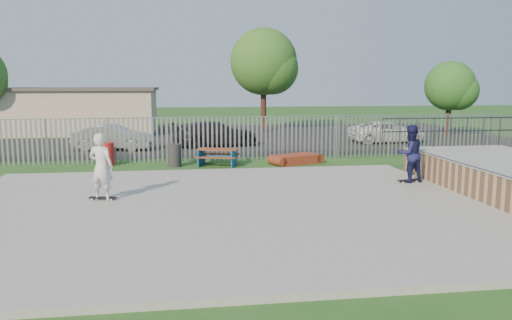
{
  "coord_description": "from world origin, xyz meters",
  "views": [
    {
      "loc": [
        -0.8,
        -13.48,
        3.53
      ],
      "look_at": [
        1.39,
        2.0,
        1.1
      ],
      "focal_mm": 35.0,
      "sensor_mm": 36.0,
      "label": 1
    }
  ],
  "objects": [
    {
      "name": "car_dark",
      "position": [
        0.85,
        14.26,
        0.71
      ],
      "size": [
        5.09,
        2.95,
        1.39
      ],
      "primitive_type": "imported",
      "rotation": [
        0.0,
        0.0,
        1.79
      ],
      "color": "black",
      "rests_on": "parking_lot"
    },
    {
      "name": "picnic_table",
      "position": [
        0.54,
        7.8,
        0.37
      ],
      "size": [
        2.01,
        1.8,
        0.72
      ],
      "rotation": [
        0.0,
        0.0,
        -0.25
      ],
      "color": "brown",
      "rests_on": "ground"
    },
    {
      "name": "building",
      "position": [
        -8.0,
        23.0,
        1.61
      ],
      "size": [
        10.4,
        6.4,
        3.2
      ],
      "color": "beige",
      "rests_on": "ground"
    },
    {
      "name": "car_white",
      "position": [
        11.02,
        14.54,
        0.65
      ],
      "size": [
        4.63,
        2.36,
        1.25
      ],
      "primitive_type": "imported",
      "rotation": [
        0.0,
        0.0,
        1.63
      ],
      "color": "white",
      "rests_on": "parking_lot"
    },
    {
      "name": "tree_right",
      "position": [
        16.22,
        17.05,
        3.31
      ],
      "size": [
        3.19,
        3.19,
        4.93
      ],
      "color": "#3F2519",
      "rests_on": "ground"
    },
    {
      "name": "fence",
      "position": [
        1.0,
        4.59,
        1.0
      ],
      "size": [
        26.04,
        16.02,
        2.0
      ],
      "color": "gray",
      "rests_on": "ground"
    },
    {
      "name": "trash_bin_grey",
      "position": [
        -1.29,
        7.72,
        0.48
      ],
      "size": [
        0.58,
        0.58,
        0.96
      ],
      "primitive_type": "cylinder",
      "color": "#2A2A2C",
      "rests_on": "ground"
    },
    {
      "name": "trash_bin_red",
      "position": [
        -4.17,
        8.36,
        0.5
      ],
      "size": [
        0.6,
        0.6,
        0.99
      ],
      "primitive_type": "cylinder",
      "color": "#AB1A1A",
      "rests_on": "ground"
    },
    {
      "name": "parking_lot",
      "position": [
        0.0,
        19.0,
        0.01
      ],
      "size": [
        40.0,
        18.0,
        0.02
      ],
      "primitive_type": "cube",
      "color": "black",
      "rests_on": "ground"
    },
    {
      "name": "concrete_slab",
      "position": [
        0.0,
        0.0,
        0.07
      ],
      "size": [
        15.0,
        12.0,
        0.15
      ],
      "primitive_type": "cube",
      "color": "gray",
      "rests_on": "ground"
    },
    {
      "name": "ground",
      "position": [
        0.0,
        0.0,
        0.0
      ],
      "size": [
        120.0,
        120.0,
        0.0
      ],
      "primitive_type": "plane",
      "color": "#22511C",
      "rests_on": "ground"
    },
    {
      "name": "skater_navy",
      "position": [
        6.76,
        2.44,
        1.13
      ],
      "size": [
        1.08,
        0.92,
        1.96
      ],
      "primitive_type": "imported",
      "rotation": [
        0.0,
        0.0,
        3.34
      ],
      "color": "#141741",
      "rests_on": "concrete_slab"
    },
    {
      "name": "car_silver",
      "position": [
        -4.6,
        13.37,
        0.69
      ],
      "size": [
        4.27,
        2.08,
        1.35
      ],
      "primitive_type": "imported",
      "rotation": [
        0.0,
        0.0,
        1.41
      ],
      "color": "#BABABF",
      "rests_on": "parking_lot"
    },
    {
      "name": "skateboard_b",
      "position": [
        -3.24,
        1.2,
        0.19
      ],
      "size": [
        0.82,
        0.35,
        0.08
      ],
      "rotation": [
        0.0,
        0.0,
        -0.19
      ],
      "color": "black",
      "rests_on": "concrete_slab"
    },
    {
      "name": "skater_white",
      "position": [
        -3.24,
        1.2,
        1.13
      ],
      "size": [
        0.84,
        0.69,
        1.96
      ],
      "primitive_type": "imported",
      "rotation": [
        0.0,
        0.0,
        2.78
      ],
      "color": "silver",
      "rests_on": "concrete_slab"
    },
    {
      "name": "quarter_pipe",
      "position": [
        9.5,
        1.04,
        0.56
      ],
      "size": [
        5.5,
        7.05,
        2.19
      ],
      "color": "tan",
      "rests_on": "ground"
    },
    {
      "name": "tree_mid",
      "position": [
        4.89,
        22.73,
        5.02
      ],
      "size": [
        4.83,
        4.83,
        7.45
      ],
      "color": "#41261A",
      "rests_on": "ground"
    },
    {
      "name": "skateboard_a",
      "position": [
        6.76,
        2.44,
        0.19
      ],
      "size": [
        0.82,
        0.35,
        0.08
      ],
      "rotation": [
        0.0,
        0.0,
        0.2
      ],
      "color": "black",
      "rests_on": "concrete_slab"
    },
    {
      "name": "funbox",
      "position": [
        3.99,
        7.75,
        0.2
      ],
      "size": [
        2.22,
        1.68,
        0.4
      ],
      "rotation": [
        0.0,
        0.0,
        0.39
      ],
      "color": "maroon",
      "rests_on": "ground"
    }
  ]
}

